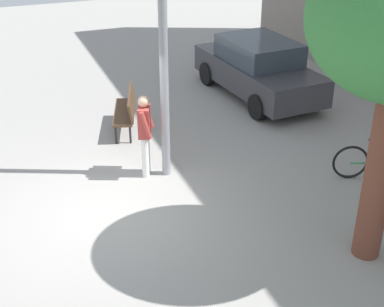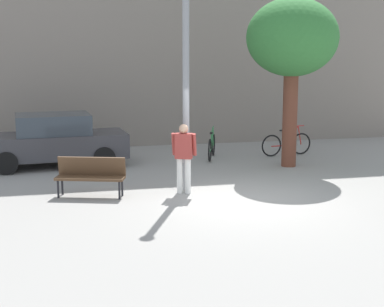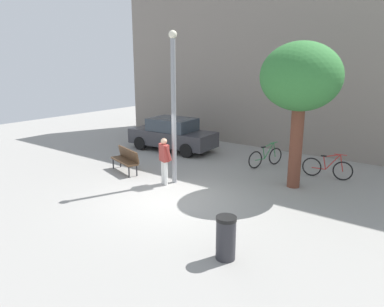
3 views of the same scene
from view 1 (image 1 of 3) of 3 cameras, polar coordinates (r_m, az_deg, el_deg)
name	(u,v)px [view 1 (image 1 of 3)]	position (r m, az deg, el deg)	size (l,w,h in m)	color
ground_plane	(111,213)	(9.85, -8.54, -6.20)	(36.00, 36.00, 0.00)	gray
lamppost	(163,35)	(9.89, -3.05, 12.36)	(0.28, 0.28, 5.21)	gray
person_by_lamppost	(145,130)	(10.55, -4.95, 2.45)	(0.63, 0.44, 1.67)	white
park_bench	(127,108)	(12.70, -6.81, 4.75)	(1.67, 0.93, 0.92)	#513823
bicycle_green	(379,161)	(11.24, 19.02, -0.72)	(0.69, 1.71, 0.97)	black
parked_car_charcoal	(258,68)	(14.68, 6.93, 8.87)	(4.32, 2.07, 1.55)	#38383D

